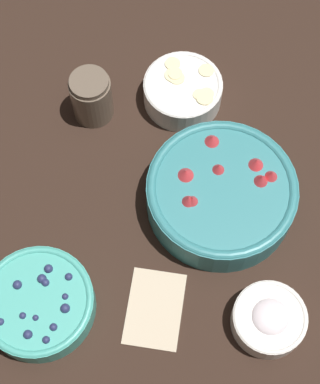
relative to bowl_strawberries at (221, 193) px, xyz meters
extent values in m
plane|color=black|center=(0.02, -0.15, -0.04)|extent=(4.00, 4.00, 0.00)
cylinder|color=teal|center=(0.00, 0.00, -0.01)|extent=(0.26, 0.26, 0.07)
torus|color=teal|center=(0.00, 0.00, 0.02)|extent=(0.26, 0.26, 0.02)
cylinder|color=red|center=(0.00, 0.00, 0.01)|extent=(0.21, 0.21, 0.02)
cone|color=red|center=(-0.03, 0.00, 0.03)|extent=(0.03, 0.03, 0.02)
cone|color=red|center=(-0.09, -0.01, 0.03)|extent=(0.04, 0.04, 0.02)
cone|color=red|center=(-0.04, 0.06, 0.03)|extent=(0.04, 0.04, 0.02)
cone|color=red|center=(0.03, -0.05, 0.03)|extent=(0.03, 0.03, 0.02)
cone|color=red|center=(-0.01, 0.07, 0.03)|extent=(0.03, 0.03, 0.02)
cone|color=red|center=(-0.02, -0.06, 0.03)|extent=(0.04, 0.04, 0.02)
cone|color=red|center=(-0.01, 0.08, 0.03)|extent=(0.03, 0.03, 0.02)
cone|color=red|center=(0.03, -0.06, 0.03)|extent=(0.04, 0.04, 0.02)
cylinder|color=#47AD9E|center=(0.17, -0.31, -0.02)|extent=(0.18, 0.18, 0.05)
torus|color=#47AD9E|center=(0.17, -0.31, 0.00)|extent=(0.18, 0.18, 0.01)
cylinder|color=navy|center=(0.17, -0.31, -0.01)|extent=(0.15, 0.15, 0.01)
sphere|color=navy|center=(0.17, -0.27, 0.00)|extent=(0.01, 0.01, 0.01)
sphere|color=navy|center=(0.19, -0.33, 0.00)|extent=(0.01, 0.01, 0.01)
sphere|color=navy|center=(0.14, -0.34, 0.00)|extent=(0.02, 0.02, 0.02)
sphere|color=navy|center=(0.22, -0.32, 0.00)|extent=(0.01, 0.01, 0.01)
sphere|color=navy|center=(0.12, -0.29, 0.00)|extent=(0.01, 0.01, 0.01)
sphere|color=navy|center=(0.14, -0.30, 0.00)|extent=(0.01, 0.01, 0.01)
sphere|color=navy|center=(0.14, -0.26, 0.00)|extent=(0.01, 0.01, 0.01)
sphere|color=navy|center=(0.20, -0.37, 0.00)|extent=(0.01, 0.01, 0.01)
sphere|color=navy|center=(0.20, -0.31, 0.00)|extent=(0.01, 0.01, 0.01)
sphere|color=navy|center=(0.22, -0.28, 0.00)|extent=(0.01, 0.01, 0.01)
sphere|color=navy|center=(0.23, -0.30, 0.00)|extent=(0.01, 0.01, 0.01)
sphere|color=navy|center=(0.14, -0.30, 0.01)|extent=(0.02, 0.02, 0.02)
sphere|color=navy|center=(0.19, -0.27, 0.01)|extent=(0.02, 0.02, 0.02)
cylinder|color=white|center=(-0.22, -0.05, -0.02)|extent=(0.15, 0.15, 0.05)
torus|color=white|center=(-0.22, -0.05, 0.01)|extent=(0.15, 0.15, 0.01)
cylinder|color=beige|center=(-0.22, -0.05, 0.00)|extent=(0.12, 0.12, 0.02)
cylinder|color=beige|center=(-0.25, 0.00, 0.01)|extent=(0.03, 0.03, 0.01)
cylinder|color=beige|center=(-0.23, -0.06, 0.01)|extent=(0.03, 0.03, 0.00)
cylinder|color=beige|center=(-0.19, -0.02, 0.01)|extent=(0.02, 0.02, 0.00)
cylinder|color=beige|center=(-0.24, -0.07, 0.01)|extent=(0.03, 0.03, 0.00)
cylinder|color=beige|center=(-0.24, -0.06, 0.01)|extent=(0.03, 0.03, 0.01)
cylinder|color=beige|center=(-0.26, -0.07, 0.01)|extent=(0.03, 0.03, 0.01)
cylinder|color=beige|center=(-0.19, -0.01, 0.01)|extent=(0.03, 0.03, 0.01)
cylinder|color=beige|center=(-0.19, -0.01, 0.01)|extent=(0.03, 0.03, 0.01)
cylinder|color=white|center=(0.22, 0.06, -0.02)|extent=(0.12, 0.12, 0.04)
torus|color=white|center=(0.22, 0.06, 0.00)|extent=(0.12, 0.12, 0.01)
cylinder|color=white|center=(0.22, 0.06, -0.01)|extent=(0.10, 0.10, 0.01)
ellipsoid|color=white|center=(0.22, 0.06, 0.00)|extent=(0.06, 0.06, 0.03)
cylinder|color=brown|center=(-0.20, -0.22, 0.00)|extent=(0.08, 0.08, 0.09)
cylinder|color=#472819|center=(-0.20, -0.22, 0.00)|extent=(0.06, 0.06, 0.07)
cylinder|color=brown|center=(-0.20, -0.22, 0.05)|extent=(0.07, 0.07, 0.01)
cube|color=beige|center=(0.18, -0.12, -0.04)|extent=(0.15, 0.12, 0.01)
camera|label=1|loc=(0.45, -0.13, 1.00)|focal=60.00mm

